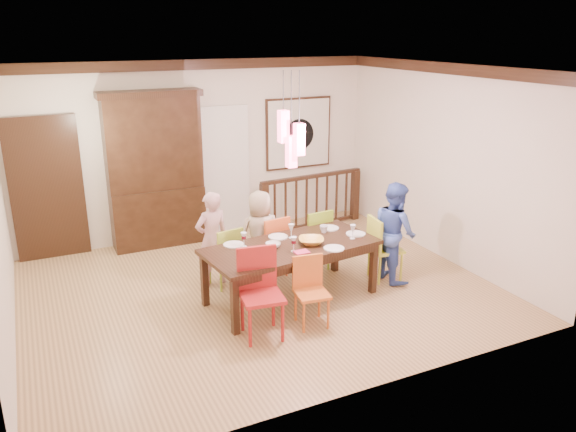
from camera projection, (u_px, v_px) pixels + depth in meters
name	position (u px, v px, depth m)	size (l,w,h in m)	color
floor	(259.00, 289.00, 7.59)	(6.00, 6.00, 0.00)	#987549
ceiling	(255.00, 69.00, 6.67)	(6.00, 6.00, 0.00)	white
wall_back	(200.00, 150.00, 9.28)	(6.00, 6.00, 0.00)	beige
wall_right	(444.00, 163.00, 8.35)	(5.00, 5.00, 0.00)	beige
crown_molding	(256.00, 76.00, 6.70)	(6.00, 5.00, 0.16)	black
panel_door	(47.00, 191.00, 8.39)	(1.04, 0.07, 2.24)	black
white_doorway	(222.00, 172.00, 9.51)	(0.97, 0.05, 2.22)	silver
painting	(299.00, 133.00, 9.93)	(1.25, 0.06, 1.25)	black
pendant_cluster	(291.00, 139.00, 6.68)	(0.27, 0.21, 1.14)	#F6496D
dining_table	(291.00, 251.00, 7.13)	(2.31, 1.25, 0.75)	black
chair_far_left	(224.00, 252.00, 7.58)	(0.45, 0.45, 0.85)	#ACCC3A
chair_far_mid	(271.00, 241.00, 7.89)	(0.46, 0.46, 0.89)	orange
chair_far_right	(313.00, 234.00, 8.12)	(0.45, 0.45, 0.92)	#80A422
chair_near_left	(262.00, 289.00, 6.26)	(0.52, 0.52, 1.02)	#A21D1C
chair_near_mid	(312.00, 288.00, 6.54)	(0.42, 0.42, 0.83)	#CB6123
chair_end_right	(386.00, 244.00, 7.77)	(0.46, 0.46, 0.91)	#C2CE37
china_hutch	(155.00, 170.00, 8.84)	(1.57, 0.46, 2.48)	black
balustrade	(312.00, 200.00, 9.84)	(2.01, 0.24, 0.96)	black
person_far_left	(212.00, 239.00, 7.56)	(0.48, 0.32, 1.32)	beige
person_far_mid	(260.00, 235.00, 7.79)	(0.62, 0.40, 1.26)	#BBA98D
person_end_right	(395.00, 232.00, 7.72)	(0.68, 0.53, 1.40)	#415EB8
serving_bowl	(311.00, 241.00, 7.13)	(0.32, 0.32, 0.08)	gold
small_bowl	(273.00, 245.00, 7.01)	(0.19, 0.19, 0.06)	white
cup_left	(270.00, 252.00, 6.74)	(0.13, 0.13, 0.10)	silver
cup_right	(324.00, 229.00, 7.52)	(0.11, 0.11, 0.10)	silver
plate_far_left	(233.00, 245.00, 7.09)	(0.26, 0.26, 0.01)	white
plate_far_mid	(278.00, 237.00, 7.36)	(0.26, 0.26, 0.01)	white
plate_far_right	(329.00, 228.00, 7.68)	(0.26, 0.26, 0.01)	white
plate_near_left	(250.00, 261.00, 6.59)	(0.26, 0.26, 0.01)	white
plate_near_mid	(334.00, 248.00, 6.97)	(0.26, 0.26, 0.01)	white
plate_end_right	(356.00, 234.00, 7.47)	(0.26, 0.26, 0.01)	white
wine_glass_a	(244.00, 240.00, 7.01)	(0.08, 0.08, 0.19)	#590C19
wine_glass_b	(291.00, 231.00, 7.31)	(0.08, 0.08, 0.19)	silver
wine_glass_c	(294.00, 244.00, 6.86)	(0.08, 0.08, 0.19)	#590C19
wine_glass_d	(353.00, 232.00, 7.29)	(0.08, 0.08, 0.19)	silver
napkin	(302.00, 252.00, 6.85)	(0.18, 0.14, 0.01)	#D83359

